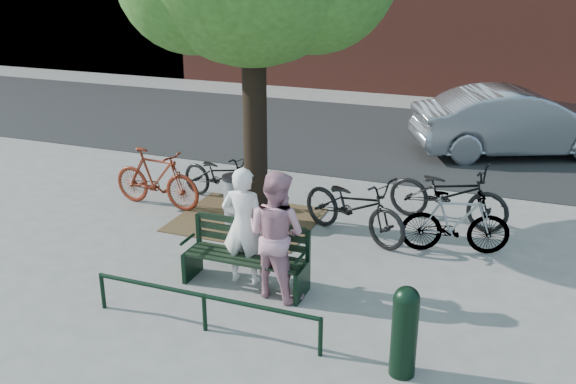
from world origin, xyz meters
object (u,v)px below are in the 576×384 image
at_px(person_left, 244,226).
at_px(litter_bin, 235,200).
at_px(bollard, 405,328).
at_px(parked_car, 518,122).
at_px(person_right, 276,234).
at_px(bicycle_c, 354,206).
at_px(park_bench, 247,253).

height_order(person_left, litter_bin, person_left).
bearing_deg(bollard, parked_car, 85.46).
height_order(person_right, bicycle_c, person_right).
bearing_deg(person_right, person_left, -4.02).
xyz_separation_m(person_left, bollard, (2.54, -1.35, -0.27)).
height_order(bollard, parked_car, parked_car).
bearing_deg(park_bench, person_right, -12.50).
distance_m(person_right, bicycle_c, 2.30).
distance_m(litter_bin, parked_car, 7.47).
bearing_deg(person_right, bollard, 162.93).
bearing_deg(litter_bin, parked_car, 54.83).
distance_m(bollard, bicycle_c, 3.72).
relative_size(park_bench, person_right, 0.98).
relative_size(bollard, litter_bin, 1.23).
bearing_deg(bicycle_c, litter_bin, 119.34).
distance_m(park_bench, bicycle_c, 2.32).
relative_size(park_bench, person_left, 1.02).
relative_size(bollard, bicycle_c, 0.52).
bearing_deg(parked_car, litter_bin, 120.58).
relative_size(person_left, bollard, 1.58).
bearing_deg(person_left, litter_bin, -67.10).
xyz_separation_m(bollard, litter_bin, (-3.56, 3.20, -0.13)).
height_order(bollard, litter_bin, bollard).
bearing_deg(person_right, parked_car, -94.93).
height_order(person_right, bollard, person_right).
bearing_deg(person_left, person_right, 156.33).
bearing_deg(person_right, park_bench, 1.04).
bearing_deg(bicycle_c, park_bench, 179.88).
relative_size(park_bench, bollard, 1.61).
bearing_deg(bicycle_c, person_left, 177.28).
distance_m(park_bench, person_left, 0.39).
bearing_deg(park_bench, bollard, -27.48).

